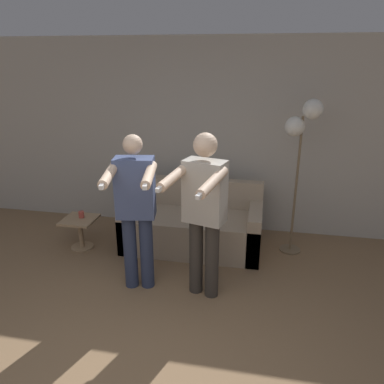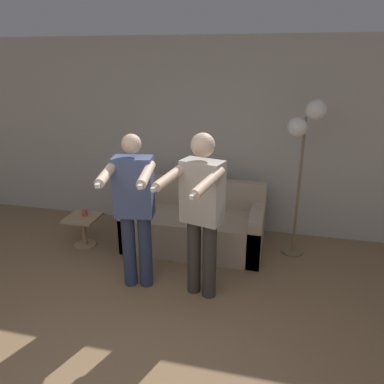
% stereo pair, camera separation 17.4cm
% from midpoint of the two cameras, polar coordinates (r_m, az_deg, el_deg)
% --- Properties ---
extents(wall_back, '(10.00, 0.05, 2.60)m').
position_cam_midpoint_polar(wall_back, '(5.18, -0.24, 8.38)').
color(wall_back, '#B7B2A8').
rests_on(wall_back, ground_plane).
extents(couch, '(1.73, 0.82, 0.83)m').
position_cam_midpoint_polar(couch, '(4.83, -0.91, -5.22)').
color(couch, tan).
rests_on(couch, ground_plane).
extents(person_left, '(0.53, 0.73, 1.65)m').
position_cam_midpoint_polar(person_left, '(3.78, -9.90, -2.08)').
color(person_left, '#2D3856').
rests_on(person_left, ground_plane).
extents(person_right, '(0.58, 0.75, 1.69)m').
position_cam_midpoint_polar(person_right, '(3.59, 0.40, -2.38)').
color(person_right, '#38332D').
rests_on(person_right, ground_plane).
extents(cat, '(0.49, 0.14, 0.20)m').
position_cam_midpoint_polar(cat, '(4.87, 0.77, 2.99)').
color(cat, '#B7AD9E').
rests_on(cat, couch).
extents(floor_lamp, '(0.41, 0.26, 1.90)m').
position_cam_midpoint_polar(floor_lamp, '(4.48, 15.42, 9.13)').
color(floor_lamp, '#756047').
rests_on(floor_lamp, ground_plane).
extents(side_table, '(0.41, 0.41, 0.41)m').
position_cam_midpoint_polar(side_table, '(5.02, -17.63, -5.12)').
color(side_table, '#A38460').
rests_on(side_table, ground_plane).
extents(cup, '(0.07, 0.07, 0.08)m').
position_cam_midpoint_polar(cup, '(4.99, -17.47, -3.29)').
color(cup, '#B7473D').
rests_on(cup, side_table).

